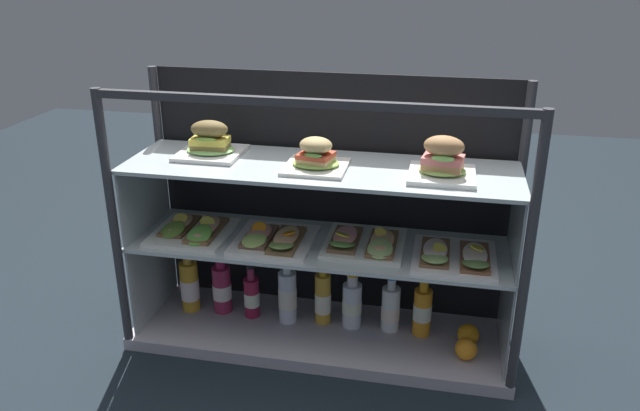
{
  "coord_description": "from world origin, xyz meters",
  "views": [
    {
      "loc": [
        0.39,
        -1.88,
        1.3
      ],
      "look_at": [
        0.0,
        0.0,
        0.52
      ],
      "focal_mm": 35.34,
      "sensor_mm": 36.0,
      "label": 1
    }
  ],
  "objects": [
    {
      "name": "juice_bottle_near_post",
      "position": [
        -0.13,
        0.03,
        0.15
      ],
      "size": [
        0.07,
        0.07,
        0.25
      ],
      "color": "silver",
      "rests_on": "case_base_deck"
    },
    {
      "name": "plated_roll_sandwich_far_right",
      "position": [
        -0.38,
        0.04,
        0.7
      ],
      "size": [
        0.21,
        0.21,
        0.12
      ],
      "color": "white",
      "rests_on": "shelf_upper_glass"
    },
    {
      "name": "juice_bottle_front_right_end",
      "position": [
        -0.38,
        0.05,
        0.14
      ],
      "size": [
        0.07,
        0.07,
        0.22
      ],
      "color": "#9B264B",
      "rests_on": "case_base_deck"
    },
    {
      "name": "juice_bottle_front_left_end",
      "position": [
        -0.5,
        0.04,
        0.14
      ],
      "size": [
        0.07,
        0.07,
        0.24
      ],
      "color": "gold",
      "rests_on": "case_base_deck"
    },
    {
      "name": "juice_bottle_front_fourth",
      "position": [
        0.24,
        0.05,
        0.13
      ],
      "size": [
        0.07,
        0.07,
        0.21
      ],
      "color": "white",
      "rests_on": "case_base_deck"
    },
    {
      "name": "juice_bottle_back_center",
      "position": [
        -0.26,
        0.04,
        0.12
      ],
      "size": [
        0.06,
        0.06,
        0.21
      ],
      "color": "maroon",
      "rests_on": "case_base_deck"
    },
    {
      "name": "open_sandwich_tray_near_right_corner",
      "position": [
        -0.45,
        -0.02,
        0.4
      ],
      "size": [
        0.26,
        0.28,
        0.06
      ],
      "color": "white",
      "rests_on": "shelf_lower_glass"
    },
    {
      "name": "shelf_lower_glass",
      "position": [
        0.0,
        0.0,
        0.38
      ],
      "size": [
        1.27,
        0.36,
        0.01
      ],
      "primitive_type": "cube",
      "color": "silver",
      "rests_on": "riser_lower_tier"
    },
    {
      "name": "case_base_deck",
      "position": [
        0.0,
        0.0,
        0.02
      ],
      "size": [
        1.32,
        0.41,
        0.04
      ],
      "primitive_type": "cube",
      "color": "#BDB5C1",
      "rests_on": "ground"
    },
    {
      "name": "juice_bottle_front_second",
      "position": [
        0.11,
        0.05,
        0.13
      ],
      "size": [
        0.07,
        0.07,
        0.22
      ],
      "color": "white",
      "rests_on": "case_base_deck"
    },
    {
      "name": "shelf_upper_glass",
      "position": [
        0.0,
        0.0,
        0.65
      ],
      "size": [
        1.27,
        0.36,
        0.01
      ],
      "primitive_type": "cube",
      "color": "silver",
      "rests_on": "riser_upper_tier"
    },
    {
      "name": "riser_lower_tier",
      "position": [
        0.0,
        0.0,
        0.21
      ],
      "size": [
        1.26,
        0.35,
        0.33
      ],
      "color": "silver",
      "rests_on": "case_base_deck"
    },
    {
      "name": "juice_bottle_front_middle",
      "position": [
        0.36,
        0.05,
        0.14
      ],
      "size": [
        0.06,
        0.06,
        0.23
      ],
      "color": "orange",
      "rests_on": "case_base_deck"
    },
    {
      "name": "open_sandwich_tray_left_of_center",
      "position": [
        0.45,
        -0.04,
        0.4
      ],
      "size": [
        0.26,
        0.28,
        0.05
      ],
      "color": "white",
      "rests_on": "shelf_lower_glass"
    },
    {
      "name": "orange_fruit_beside_bottles",
      "position": [
        0.52,
        0.01,
        0.08
      ],
      "size": [
        0.07,
        0.07,
        0.07
      ],
      "primitive_type": "sphere",
      "color": "orange",
      "rests_on": "case_base_deck"
    },
    {
      "name": "open_sandwich_tray_mid_right",
      "position": [
        -0.15,
        -0.04,
        0.4
      ],
      "size": [
        0.26,
        0.28,
        0.06
      ],
      "color": "white",
      "rests_on": "shelf_lower_glass"
    },
    {
      "name": "plated_roll_sandwich_left_of_center",
      "position": [
        -0.01,
        -0.03,
        0.7
      ],
      "size": [
        0.2,
        0.2,
        0.1
      ],
      "color": "white",
      "rests_on": "shelf_upper_glass"
    },
    {
      "name": "juice_bottle_tucked_behind",
      "position": [
        -0.0,
        0.05,
        0.14
      ],
      "size": [
        0.06,
        0.06,
        0.24
      ],
      "color": "gold",
      "rests_on": "case_base_deck"
    },
    {
      "name": "orange_fruit_near_left_post",
      "position": [
        0.51,
        -0.07,
        0.08
      ],
      "size": [
        0.07,
        0.07,
        0.07
      ],
      "primitive_type": "sphere",
      "color": "orange",
      "rests_on": "case_base_deck"
    },
    {
      "name": "plated_roll_sandwich_right_of_center",
      "position": [
        0.39,
        -0.03,
        0.71
      ],
      "size": [
        0.2,
        0.2,
        0.13
      ],
      "color": "white",
      "rests_on": "shelf_upper_glass"
    },
    {
      "name": "ground_plane",
      "position": [
        0.0,
        0.0,
        -0.01
      ],
      "size": [
        6.0,
        6.0,
        0.02
      ],
      "primitive_type": "cube",
      "color": "#1A232A",
      "rests_on": "ground"
    },
    {
      "name": "case_frame",
      "position": [
        0.0,
        0.13,
        0.5
      ],
      "size": [
        1.32,
        0.41,
        0.92
      ],
      "color": "#333338",
      "rests_on": "ground"
    },
    {
      "name": "riser_upper_tier",
      "position": [
        0.0,
        0.0,
        0.51
      ],
      "size": [
        1.26,
        0.35,
        0.26
      ],
      "color": "silver",
      "rests_on": "shelf_lower_glass"
    },
    {
      "name": "open_sandwich_tray_far_right",
      "position": [
        0.15,
        -0.0,
        0.4
      ],
      "size": [
        0.26,
        0.28,
        0.06
      ],
      "color": "white",
      "rests_on": "shelf_lower_glass"
    }
  ]
}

